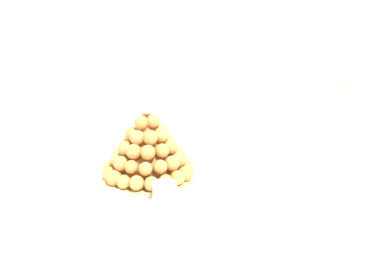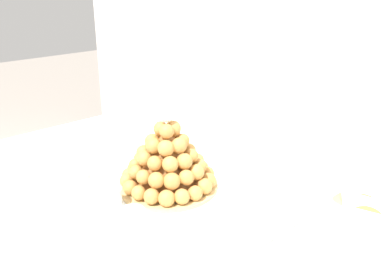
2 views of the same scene
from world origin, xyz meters
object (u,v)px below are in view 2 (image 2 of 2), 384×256
serving_tray (151,193)px  croquembouche (168,159)px  dessert_cup_right (170,254)px  dessert_cup_mid_left (81,183)px  dessert_cup_left (58,166)px  wine_glass (160,115)px  dessert_cup_mid_right (132,224)px  dessert_cup_centre (110,200)px  macaron_goblet (356,256)px

serving_tray → croquembouche: 0.09m
dessert_cup_right → dessert_cup_mid_left: bearing=178.7°
croquembouche → dessert_cup_mid_left: croquembouche is taller
dessert_cup_left → dessert_cup_mid_left: dessert_cup_left is taller
serving_tray → dessert_cup_right: size_ratio=11.59×
dessert_cup_mid_left → wine_glass: 0.35m
serving_tray → dessert_cup_mid_right: bearing=-48.2°
serving_tray → dessert_cup_mid_left: 0.17m
dessert_cup_mid_left → dessert_cup_centre: (0.12, 0.01, 0.00)m
macaron_goblet → dessert_cup_left: bearing=-173.7°
dessert_cup_right → macaron_goblet: macaron_goblet is taller
dessert_cup_mid_left → dessert_cup_mid_right: bearing=-2.5°
serving_tray → croquembouche: croquembouche is taller
dessert_cup_left → dessert_cup_mid_right: 0.36m
wine_glass → croquembouche: bearing=-33.2°
wine_glass → dessert_cup_centre: bearing=-54.4°
serving_tray → dessert_cup_left: dessert_cup_left is taller
croquembouche → dessert_cup_mid_left: bearing=-126.1°
dessert_cup_right → croquembouche: bearing=142.4°
serving_tray → dessert_cup_centre: bearing=-87.8°
serving_tray → wine_glass: 0.31m
croquembouche → dessert_cup_mid_left: 0.22m
dessert_cup_mid_left → dessert_cup_right: (0.36, -0.01, -0.00)m
dessert_cup_centre → wine_glass: 0.40m
dessert_cup_left → dessert_cup_mid_left: (0.12, 0.01, -0.00)m
dessert_cup_mid_right → dessert_cup_right: (0.12, 0.00, -0.01)m
croquembouche → dessert_cup_right: 0.30m
croquembouche → macaron_goblet: macaron_goblet is taller
dessert_cup_centre → dessert_cup_right: dessert_cup_centre is taller
dessert_cup_mid_right → serving_tray: bearing=131.8°
dessert_cup_mid_left → macaron_goblet: macaron_goblet is taller
croquembouche → dessert_cup_mid_right: croquembouche is taller
dessert_cup_centre → dessert_cup_mid_right: bearing=-8.6°
dessert_cup_mid_left → dessert_cup_mid_right: 0.24m
dessert_cup_left → macaron_goblet: macaron_goblet is taller
dessert_cup_mid_right → wine_glass: size_ratio=0.40×
serving_tray → dessert_cup_centre: dessert_cup_centre is taller
croquembouche → dessert_cup_mid_right: 0.22m
dessert_cup_centre → dessert_cup_right: size_ratio=1.01×
dessert_cup_right → serving_tray: bearing=151.1°
wine_glass → dessert_cup_mid_left: bearing=-72.2°
dessert_cup_mid_left → dessert_cup_right: bearing=-1.3°
serving_tray → croquembouche: size_ratio=2.57×
serving_tray → croquembouche: bearing=80.1°
croquembouche → wine_glass: size_ratio=1.70×
macaron_goblet → wine_glass: size_ratio=1.69×
dessert_cup_left → dessert_cup_mid_left: size_ratio=1.12×
croquembouche → dessert_cup_centre: bearing=-91.3°
serving_tray → dessert_cup_left: 0.27m
dessert_cup_left → dessert_cup_centre: size_ratio=1.06×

